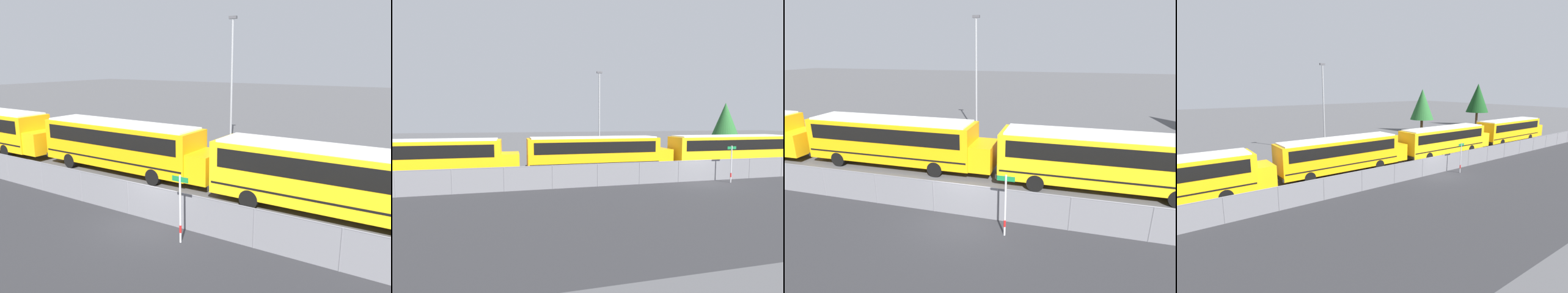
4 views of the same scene
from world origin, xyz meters
TOP-DOWN VIEW (x-y plane):
  - ground_plane at (0.00, 0.00)m, footprint 200.00×200.00m
  - road_strip at (0.00, -6.00)m, footprint 97.57×12.00m
  - fence at (0.00, -0.00)m, footprint 63.64×0.07m
  - school_bus_1 at (-6.23, 4.95)m, footprint 12.30×2.52m
  - school_bus_2 at (6.45, 4.55)m, footprint 12.30×2.52m
  - school_bus_3 at (19.61, 4.68)m, footprint 12.30×2.52m
  - street_sign at (2.03, -1.06)m, footprint 0.70×0.09m
  - light_pole at (-3.44, 13.86)m, footprint 0.60×0.24m
  - tree_0 at (31.72, 18.63)m, footprint 4.17×4.17m
  - tree_1 at (17.11, 18.84)m, footprint 3.85×3.85m

SIDE VIEW (x-z plane):
  - ground_plane at x=0.00m, z-range 0.00..0.00m
  - road_strip at x=0.00m, z-range 0.00..0.01m
  - fence at x=0.00m, z-range 0.02..1.58m
  - street_sign at x=2.03m, z-range 0.09..2.74m
  - school_bus_1 at x=-6.23m, z-range 0.28..3.38m
  - school_bus_2 at x=6.45m, z-range 0.28..3.38m
  - school_bus_3 at x=19.61m, z-range 0.28..3.38m
  - tree_1 at x=17.11m, z-range 0.99..8.01m
  - tree_0 at x=31.72m, z-range 1.25..9.20m
  - light_pole at x=-3.44m, z-range 0.39..10.32m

